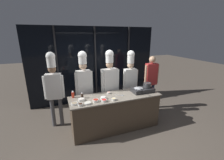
% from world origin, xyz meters
% --- Properties ---
extents(ground_plane, '(24.00, 24.00, 0.00)m').
position_xyz_m(ground_plane, '(0.00, 0.00, 0.00)').
color(ground_plane, brown).
extents(window_wall_back, '(4.59, 0.09, 2.70)m').
position_xyz_m(window_wall_back, '(0.00, 1.95, 1.35)').
color(window_wall_back, black).
rests_on(window_wall_back, ground_plane).
extents(demo_counter, '(2.33, 0.72, 0.92)m').
position_xyz_m(demo_counter, '(0.00, 0.00, 0.46)').
color(demo_counter, '#4C3D2D').
rests_on(demo_counter, ground_plane).
extents(portable_stove, '(0.59, 0.35, 0.12)m').
position_xyz_m(portable_stove, '(0.79, -0.01, 0.98)').
color(portable_stove, '#28282B').
rests_on(portable_stove, demo_counter).
extents(frying_pan, '(0.24, 0.42, 0.04)m').
position_xyz_m(frying_pan, '(0.66, -0.01, 1.06)').
color(frying_pan, '#ADAFB5').
rests_on(frying_pan, portable_stove).
extents(stock_pot, '(0.23, 0.20, 0.12)m').
position_xyz_m(stock_pot, '(0.93, -0.01, 1.11)').
color(stock_pot, '#333335').
rests_on(stock_pot, portable_stove).
extents(squeeze_bottle_soy, '(0.06, 0.06, 0.16)m').
position_xyz_m(squeeze_bottle_soy, '(-0.82, 0.15, 1.00)').
color(squeeze_bottle_soy, '#332319').
rests_on(squeeze_bottle_soy, demo_counter).
extents(squeeze_bottle_chili, '(0.06, 0.06, 0.19)m').
position_xyz_m(squeeze_bottle_chili, '(-1.02, 0.27, 1.01)').
color(squeeze_bottle_chili, red).
rests_on(squeeze_bottle_chili, demo_counter).
extents(prep_bowl_rice, '(0.13, 0.13, 0.06)m').
position_xyz_m(prep_bowl_rice, '(-0.35, -0.08, 0.96)').
color(prep_bowl_rice, white).
rests_on(prep_bowl_rice, demo_counter).
extents(prep_bowl_onion, '(0.15, 0.15, 0.05)m').
position_xyz_m(prep_bowl_onion, '(-0.87, 0.02, 0.95)').
color(prep_bowl_onion, white).
rests_on(prep_bowl_onion, demo_counter).
extents(prep_bowl_garlic, '(0.15, 0.15, 0.04)m').
position_xyz_m(prep_bowl_garlic, '(-0.76, -0.22, 0.95)').
color(prep_bowl_garlic, white).
rests_on(prep_bowl_garlic, demo_counter).
extents(prep_bowl_ginger, '(0.12, 0.12, 0.05)m').
position_xyz_m(prep_bowl_ginger, '(-0.14, -0.23, 0.95)').
color(prep_bowl_ginger, white).
rests_on(prep_bowl_ginger, demo_counter).
extents(prep_bowl_chili_flakes, '(0.15, 0.15, 0.05)m').
position_xyz_m(prep_bowl_chili_flakes, '(-0.56, -0.16, 0.95)').
color(prep_bowl_chili_flakes, white).
rests_on(prep_bowl_chili_flakes, demo_counter).
extents(prep_bowl_bell_pepper, '(0.14, 0.14, 0.05)m').
position_xyz_m(prep_bowl_bell_pepper, '(-0.38, -0.22, 0.95)').
color(prep_bowl_bell_pepper, white).
rests_on(prep_bowl_bell_pepper, demo_counter).
extents(prep_bowl_soy_glaze, '(0.12, 0.12, 0.05)m').
position_xyz_m(prep_bowl_soy_glaze, '(-0.93, -0.24, 0.95)').
color(prep_bowl_soy_glaze, white).
rests_on(prep_bowl_soy_glaze, demo_counter).
extents(prep_bowl_mushrooms, '(0.16, 0.16, 0.04)m').
position_xyz_m(prep_bowl_mushrooms, '(-1.05, -0.13, 0.95)').
color(prep_bowl_mushrooms, white).
rests_on(prep_bowl_mushrooms, demo_counter).
extents(prep_bowl_shrimp, '(0.09, 0.09, 0.04)m').
position_xyz_m(prep_bowl_shrimp, '(-0.11, 0.20, 0.95)').
color(prep_bowl_shrimp, white).
rests_on(prep_bowl_shrimp, demo_counter).
extents(serving_spoon_slotted, '(0.22, 0.14, 0.02)m').
position_xyz_m(serving_spoon_slotted, '(0.14, -0.03, 0.93)').
color(serving_spoon_slotted, '#B2B5BA').
rests_on(serving_spoon_slotted, demo_counter).
extents(chef_head, '(0.50, 0.26, 2.02)m').
position_xyz_m(chef_head, '(-1.44, 0.65, 1.21)').
color(chef_head, '#4C4C51').
rests_on(chef_head, ground_plane).
extents(chef_sous, '(0.48, 0.23, 2.02)m').
position_xyz_m(chef_sous, '(-0.68, 0.59, 1.24)').
color(chef_sous, '#232326').
rests_on(chef_sous, ground_plane).
extents(chef_line, '(0.57, 0.30, 2.03)m').
position_xyz_m(chef_line, '(0.04, 0.54, 1.19)').
color(chef_line, '#4C4C51').
rests_on(chef_line, ground_plane).
extents(chef_pastry, '(0.48, 0.22, 1.99)m').
position_xyz_m(chef_pastry, '(0.71, 0.58, 1.20)').
color(chef_pastry, '#232326').
rests_on(chef_pastry, ground_plane).
extents(person_guest, '(0.49, 0.23, 1.77)m').
position_xyz_m(person_guest, '(1.51, 0.64, 1.10)').
color(person_guest, '#2D3856').
rests_on(person_guest, ground_plane).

